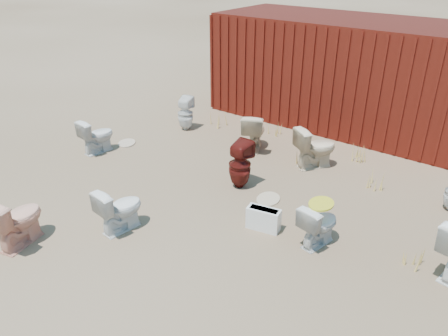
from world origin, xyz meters
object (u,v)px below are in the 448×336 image
Objects in this scene: toilet_front_maroon at (240,165)px; toilet_back_beige_left at (254,131)px; toilet_front_c at (120,209)px; shipping_container at (344,72)px; loose_tank at (263,219)px; toilet_back_yellowlid at (319,224)px; toilet_front_a at (97,136)px; toilet_back_a at (185,113)px; toilet_front_pink at (17,220)px; toilet_back_beige_right at (315,148)px.

toilet_back_beige_left is (-0.71, 1.49, -0.03)m from toilet_front_maroon.
shipping_container is at bearing -89.78° from toilet_front_c.
toilet_back_yellowlid is at bearing -0.53° from loose_tank.
toilet_front_a is 0.90× the size of toilet_back_beige_left.
shipping_container is at bearing -57.78° from toilet_back_yellowlid.
toilet_front_maroon is (3.18, 0.58, 0.07)m from toilet_front_a.
toilet_front_maroon is 1.72× the size of loose_tank.
shipping_container reaches higher than toilet_back_a.
loose_tank is at bearing 130.67° from toilet_back_a.
loose_tank is (1.05, -0.84, -0.25)m from toilet_front_maroon.
toilet_front_pink is 0.98× the size of toilet_back_beige_right.
shipping_container reaches higher than toilet_front_maroon.
toilet_front_c is at bearing 101.27° from toilet_back_a.
toilet_back_beige_right is at bearing 164.06° from toilet_back_a.
shipping_container reaches higher than toilet_back_yellowlid.
toilet_front_a is (-3.18, -4.73, -0.84)m from shipping_container.
toilet_back_yellowlid is at bearing -175.22° from toilet_front_a.
shipping_container is 2.87m from toilet_back_beige_left.
shipping_container is 6.98× the size of toilet_front_maroon.
toilet_back_beige_right is at bearing -145.69° from toilet_front_a.
toilet_front_maroon is 1.66m from toilet_back_beige_right.
toilet_back_beige_right is at bearing -75.51° from shipping_container.
toilet_back_beige_left is (-0.71, -2.66, -0.80)m from shipping_container.
toilet_back_a is (0.60, 2.03, 0.03)m from toilet_front_a.
toilet_front_a is at bearing 11.26° from toilet_front_maroon.
shipping_container is at bearing -116.66° from toilet_front_pink.
toilet_front_c is 2.90m from toilet_back_yellowlid.
toilet_back_beige_left is (-0.06, 3.63, 0.04)m from toilet_front_c.
toilet_front_a reaches higher than toilet_back_yellowlid.
toilet_front_c is at bearing 66.37° from toilet_back_beige_left.
toilet_back_beige_left is (0.80, 4.74, 0.00)m from toilet_front_pink.
toilet_back_beige_left reaches higher than toilet_back_yellowlid.
toilet_front_pink is at bearing 127.95° from toilet_front_a.
toilet_back_beige_left is 1.39m from toilet_back_beige_right.
toilet_front_c is at bearing -95.87° from shipping_container.
toilet_front_pink is 0.99× the size of toilet_back_beige_left.
toilet_front_maroon is at bearing -8.96° from toilet_back_yellowlid.
toilet_front_maroon is 1.11× the size of toilet_back_a.
toilet_front_a is 1.09× the size of toilet_back_yellowlid.
toilet_front_maroon is (-0.00, -4.14, -0.77)m from shipping_container.
toilet_front_a is 5.04m from toilet_back_yellowlid.
toilet_back_a is (-2.58, -2.70, -0.81)m from shipping_container.
loose_tank is (3.62, -2.29, -0.21)m from toilet_back_a.
toilet_back_beige_left is at bearing -63.61° from toilet_front_maroon.
toilet_back_yellowlid is 0.84m from loose_tank.
toilet_front_maroon is at bearing -90.02° from shipping_container.
toilet_front_maroon reaches higher than toilet_back_beige_right.
toilet_front_c reaches higher than loose_tank.
toilet_back_a is at bearing -14.42° from toilet_back_yellowlid.
toilet_back_yellowlid is (3.37, 2.57, -0.07)m from toilet_front_pink.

